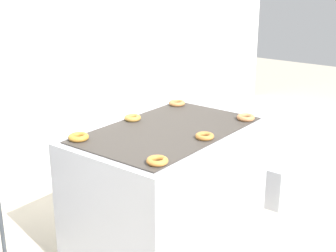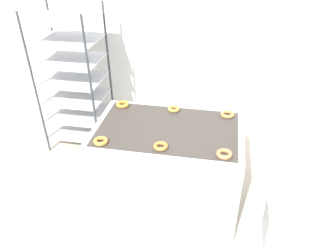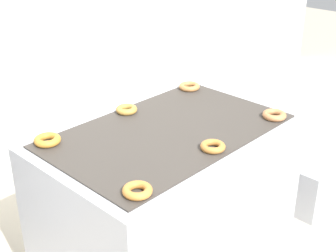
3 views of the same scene
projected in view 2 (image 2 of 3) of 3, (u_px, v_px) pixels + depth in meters
wall_back at (191, 16)px, 3.65m from camera, size 8.00×0.05×2.80m
fryer_machine at (168, 167)px, 2.95m from camera, size 1.25×0.81×0.84m
baking_rack_cart at (74, 79)px, 3.62m from camera, size 0.65×0.58×1.60m
glaze_bin at (287, 226)px, 2.71m from camera, size 0.36×0.28×0.33m
donut_near_left at (101, 141)px, 2.54m from camera, size 0.12×0.12×0.03m
donut_near_center at (161, 146)px, 2.49m from camera, size 0.11×0.11×0.03m
donut_near_right at (224, 154)px, 2.40m from camera, size 0.12×0.12×0.03m
donut_far_left at (123, 104)px, 3.04m from camera, size 0.12×0.12×0.03m
donut_far_center at (174, 109)px, 2.97m from camera, size 0.11×0.11×0.03m
donut_far_right at (227, 114)px, 2.89m from camera, size 0.12×0.12×0.03m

